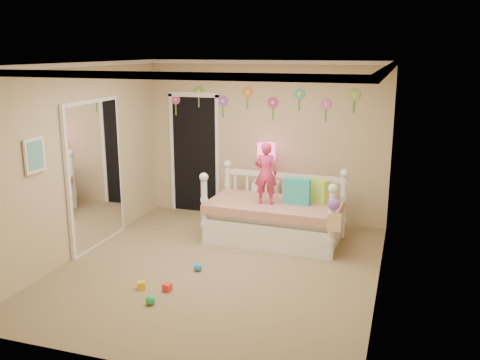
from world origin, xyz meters
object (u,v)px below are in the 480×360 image
(daybed, at_px, (275,206))
(nightstand, at_px, (266,203))
(table_lamp, at_px, (266,156))
(child, at_px, (266,173))

(daybed, distance_m, nightstand, 0.81)
(nightstand, distance_m, table_lamp, 0.76)
(table_lamp, bearing_deg, child, -75.44)
(daybed, bearing_deg, table_lamp, 116.64)
(child, relative_size, table_lamp, 1.45)
(nightstand, bearing_deg, child, -83.03)
(daybed, distance_m, table_lamp, 0.98)
(nightstand, height_order, table_lamp, table_lamp)
(daybed, relative_size, nightstand, 2.80)
(table_lamp, bearing_deg, nightstand, -97.13)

